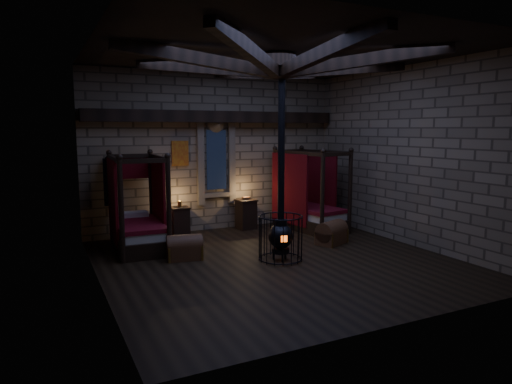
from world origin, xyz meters
name	(u,v)px	position (x,y,z in m)	size (l,w,h in m)	color
room	(276,77)	(0.00, 0.09, 3.74)	(7.02, 7.02, 4.29)	black
bed_left	(138,226)	(-2.37, 2.29, 0.53)	(1.16, 2.08, 2.13)	black
bed_right	(309,210)	(2.28, 2.39, 0.53)	(1.39, 2.20, 2.15)	black
trunk_left	(185,248)	(-1.68, 0.98, 0.24)	(0.80, 0.58, 0.54)	#56321B
trunk_right	(332,233)	(1.87, 0.70, 0.25)	(0.90, 0.76, 0.57)	#56321B
nightstand_left	(180,221)	(-1.15, 3.10, 0.38)	(0.48, 0.46, 0.91)	black
nightstand_right	(246,214)	(0.73, 3.11, 0.41)	(0.55, 0.53, 0.88)	black
stove	(281,232)	(0.11, 0.03, 0.59)	(0.92, 0.92, 4.05)	black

